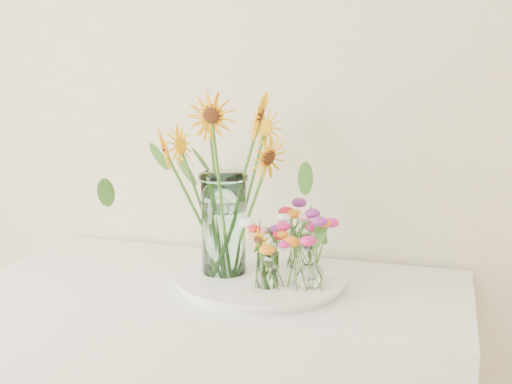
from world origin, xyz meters
TOP-DOWN VIEW (x-y plane):
  - tray at (-0.10, 1.92)m, footprint 0.46×0.46m
  - mason_jar at (-0.21, 1.92)m, footprint 0.13×0.13m
  - sunflower_bouquet at (-0.21, 1.92)m, footprint 0.66×0.66m
  - small_vase_a at (-0.05, 1.84)m, footprint 0.07×0.07m
  - wildflower_posy_a at (-0.05, 1.84)m, footprint 0.19×0.19m
  - small_vase_b at (0.05, 1.87)m, footprint 0.10×0.10m
  - wildflower_posy_b at (0.05, 1.87)m, footprint 0.22×0.22m
  - small_vase_c at (-0.01, 2.03)m, footprint 0.08×0.08m
  - wildflower_posy_c at (-0.01, 2.03)m, footprint 0.21×0.21m

SIDE VIEW (x-z plane):
  - tray at x=-0.10m, z-range 0.90..0.92m
  - small_vase_a at x=-0.05m, z-range 0.93..1.03m
  - small_vase_c at x=-0.01m, z-range 0.93..1.03m
  - small_vase_b at x=0.05m, z-range 0.93..1.04m
  - wildflower_posy_a at x=-0.05m, z-range 0.93..1.12m
  - wildflower_posy_c at x=-0.01m, z-range 0.93..1.12m
  - wildflower_posy_b at x=0.05m, z-range 0.93..1.13m
  - mason_jar at x=-0.21m, z-range 0.93..1.22m
  - sunflower_bouquet at x=-0.21m, z-range 0.93..1.47m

